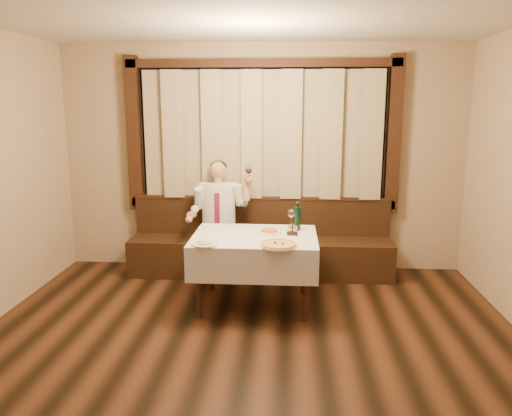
# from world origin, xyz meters

# --- Properties ---
(room) EXTENTS (5.01, 6.01, 2.81)m
(room) POSITION_xyz_m (-0.00, 0.97, 1.50)
(room) COLOR black
(room) RESTS_ON ground
(banquette) EXTENTS (3.20, 0.61, 0.94)m
(banquette) POSITION_xyz_m (0.00, 2.72, 0.31)
(banquette) COLOR black
(banquette) RESTS_ON ground
(dining_table) EXTENTS (1.27, 0.97, 0.76)m
(dining_table) POSITION_xyz_m (0.00, 1.70, 0.65)
(dining_table) COLOR black
(dining_table) RESTS_ON ground
(pizza) EXTENTS (0.36, 0.36, 0.04)m
(pizza) POSITION_xyz_m (0.25, 1.32, 0.77)
(pizza) COLOR white
(pizza) RESTS_ON dining_table
(pasta_red) EXTENTS (0.27, 0.27, 0.09)m
(pasta_red) POSITION_xyz_m (0.14, 1.82, 0.79)
(pasta_red) COLOR white
(pasta_red) RESTS_ON dining_table
(pasta_cream) EXTENTS (0.27, 0.27, 0.09)m
(pasta_cream) POSITION_xyz_m (-0.44, 1.32, 0.79)
(pasta_cream) COLOR white
(pasta_cream) RESTS_ON dining_table
(green_bottle) EXTENTS (0.07, 0.07, 0.30)m
(green_bottle) POSITION_xyz_m (0.44, 1.95, 0.89)
(green_bottle) COLOR #0F492B
(green_bottle) RESTS_ON dining_table
(table_wine_glass) EXTENTS (0.08, 0.08, 0.21)m
(table_wine_glass) POSITION_xyz_m (0.37, 2.04, 0.91)
(table_wine_glass) COLOR white
(table_wine_glass) RESTS_ON dining_table
(cruet_caddy) EXTENTS (0.11, 0.06, 0.12)m
(cruet_caddy) POSITION_xyz_m (0.38, 1.73, 0.80)
(cruet_caddy) COLOR black
(cruet_caddy) RESTS_ON dining_table
(seated_man) EXTENTS (0.77, 0.57, 1.40)m
(seated_man) POSITION_xyz_m (-0.51, 2.63, 0.82)
(seated_man) COLOR black
(seated_man) RESTS_ON ground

